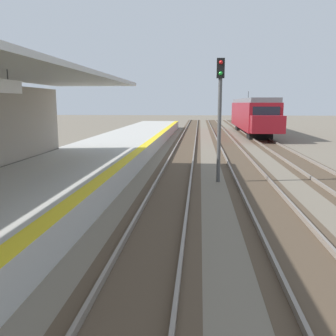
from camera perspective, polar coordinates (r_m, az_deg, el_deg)
name	(u,v)px	position (r m, az deg, el deg)	size (l,w,h in m)	color
station_platform	(42,188)	(13.71, -18.83, -2.92)	(5.00, 80.00, 0.91)	#B7B5AD
track_pair_nearest_platform	(175,179)	(16.59, 1.05, -1.63)	(2.34, 120.00, 0.16)	#4C3D2D
track_pair_middle	(252,180)	(16.72, 12.76, -1.78)	(2.34, 120.00, 0.16)	#4C3D2D
track_pair_far_side	(332,181)	(17.52, 23.85, -1.87)	(2.34, 120.00, 0.16)	#4C3D2D
approaching_train	(252,114)	(42.02, 12.83, 8.05)	(2.93, 19.60, 4.76)	maroon
rail_signal_post	(220,108)	(15.94, 7.96, 9.20)	(0.32, 0.34, 5.20)	#4C4C4C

